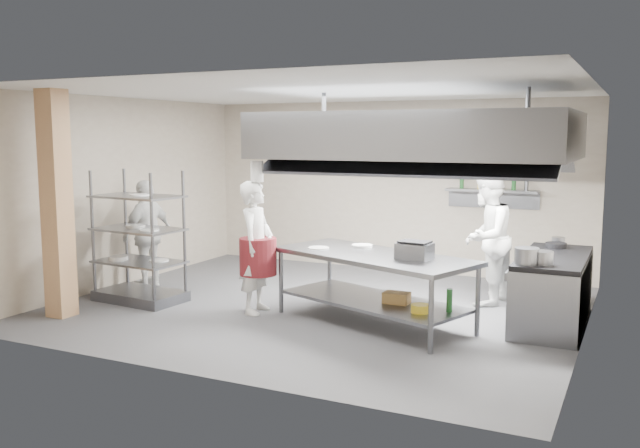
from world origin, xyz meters
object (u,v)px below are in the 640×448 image
at_px(stockpot, 527,256).
at_px(island, 373,289).
at_px(chef_head, 256,247).
at_px(chef_plating, 148,234).
at_px(griddle, 415,251).
at_px(pass_rack, 139,237).
at_px(cooking_range, 553,292).
at_px(chef_line, 486,238).

bearing_deg(stockpot, island, -174.53).
distance_m(island, stockpot, 1.94).
bearing_deg(chef_head, chef_plating, 67.60).
xyz_separation_m(chef_head, griddle, (2.22, 0.04, 0.11)).
relative_size(pass_rack, stockpot, 6.71).
bearing_deg(stockpot, chef_head, -174.53).
distance_m(pass_rack, griddle, 4.08).
distance_m(island, chef_plating, 4.04).
distance_m(chef_plating, griddle, 4.61).
distance_m(cooking_range, chef_line, 1.34).
bearing_deg(griddle, island, 175.45).
xyz_separation_m(island, cooking_range, (2.08, 0.94, -0.04)).
bearing_deg(chef_line, chef_plating, -67.83).
distance_m(island, pass_rack, 3.55).
relative_size(chef_line, griddle, 4.79).
bearing_deg(chef_plating, griddle, 87.58).
xyz_separation_m(pass_rack, griddle, (4.07, 0.24, 0.06)).
distance_m(pass_rack, chef_head, 1.87).
height_order(chef_line, stockpot, chef_line).
height_order(cooking_range, stockpot, stockpot).
distance_m(cooking_range, griddle, 1.93).
relative_size(island, griddle, 6.59).
xyz_separation_m(pass_rack, chef_line, (4.57, 2.00, 0.01)).
bearing_deg(griddle, cooking_range, 42.20).
relative_size(chef_plating, stockpot, 6.03).
relative_size(pass_rack, griddle, 4.74).
bearing_deg(cooking_range, stockpot, -106.33).
bearing_deg(stockpot, chef_line, 118.06).
bearing_deg(chef_line, island, -24.26).
bearing_deg(chef_plating, island, 88.24).
bearing_deg(chef_line, pass_rack, -57.52).
xyz_separation_m(island, chef_plating, (-4.00, 0.44, 0.40)).
bearing_deg(chef_plating, chef_head, 80.33).
height_order(island, chef_plating, chef_plating).
xyz_separation_m(pass_rack, chef_plating, (-0.50, 0.80, -0.10)).
height_order(island, stockpot, stockpot).
distance_m(chef_head, stockpot, 3.51).
relative_size(pass_rack, chef_head, 1.06).
bearing_deg(cooking_range, island, -155.57).
relative_size(pass_rack, chef_line, 0.99).
bearing_deg(chef_line, griddle, -6.86).
bearing_deg(pass_rack, griddle, 8.06).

